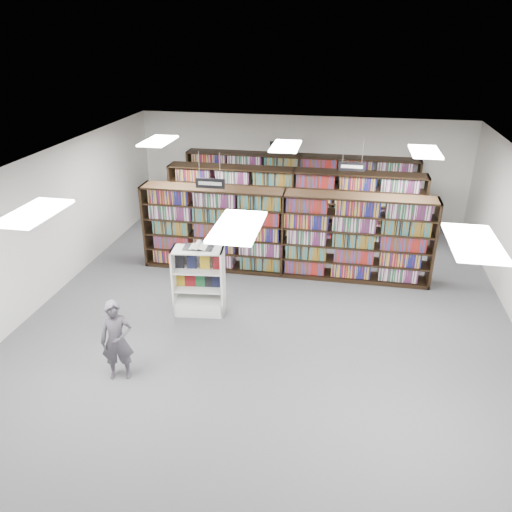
% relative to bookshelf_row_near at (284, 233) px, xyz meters
% --- Properties ---
extents(floor, '(12.00, 12.00, 0.00)m').
position_rel_bookshelf_row_near_xyz_m(floor, '(0.00, -2.00, -1.05)').
color(floor, '#49494D').
rests_on(floor, ground).
extents(ceiling, '(10.00, 12.00, 0.10)m').
position_rel_bookshelf_row_near_xyz_m(ceiling, '(0.00, -2.00, 2.15)').
color(ceiling, silver).
rests_on(ceiling, wall_back).
extents(wall_back, '(10.00, 0.10, 3.20)m').
position_rel_bookshelf_row_near_xyz_m(wall_back, '(0.00, 4.00, 0.55)').
color(wall_back, silver).
rests_on(wall_back, ground).
extents(wall_front, '(10.00, 0.10, 3.20)m').
position_rel_bookshelf_row_near_xyz_m(wall_front, '(0.00, -8.00, 0.55)').
color(wall_front, silver).
rests_on(wall_front, ground).
extents(wall_left, '(0.10, 12.00, 3.20)m').
position_rel_bookshelf_row_near_xyz_m(wall_left, '(-5.00, -2.00, 0.55)').
color(wall_left, silver).
rests_on(wall_left, ground).
extents(bookshelf_row_near, '(7.00, 0.60, 2.10)m').
position_rel_bookshelf_row_near_xyz_m(bookshelf_row_near, '(0.00, 0.00, 0.00)').
color(bookshelf_row_near, black).
rests_on(bookshelf_row_near, floor).
extents(bookshelf_row_mid, '(7.00, 0.60, 2.10)m').
position_rel_bookshelf_row_near_xyz_m(bookshelf_row_mid, '(0.00, 2.00, 0.00)').
color(bookshelf_row_mid, black).
rests_on(bookshelf_row_mid, floor).
extents(bookshelf_row_far, '(7.00, 0.60, 2.10)m').
position_rel_bookshelf_row_near_xyz_m(bookshelf_row_far, '(0.00, 3.70, 0.00)').
color(bookshelf_row_far, black).
rests_on(bookshelf_row_far, floor).
extents(aisle_sign_left, '(0.65, 0.02, 0.80)m').
position_rel_bookshelf_row_near_xyz_m(aisle_sign_left, '(-1.50, -1.00, 1.48)').
color(aisle_sign_left, '#B2B2B7').
rests_on(aisle_sign_left, ceiling).
extents(aisle_sign_right, '(0.65, 0.02, 0.80)m').
position_rel_bookshelf_row_near_xyz_m(aisle_sign_right, '(1.50, 1.00, 1.48)').
color(aisle_sign_right, '#B2B2B7').
rests_on(aisle_sign_right, ceiling).
extents(aisle_sign_center, '(0.65, 0.02, 0.80)m').
position_rel_bookshelf_row_near_xyz_m(aisle_sign_center, '(-0.50, 3.00, 1.48)').
color(aisle_sign_center, '#B2B2B7').
rests_on(aisle_sign_center, ceiling).
extents(troffer_front_left, '(0.60, 1.20, 0.04)m').
position_rel_bookshelf_row_near_xyz_m(troffer_front_left, '(-3.00, -5.00, 2.11)').
color(troffer_front_left, white).
rests_on(troffer_front_left, ceiling).
extents(troffer_front_center, '(0.60, 1.20, 0.04)m').
position_rel_bookshelf_row_near_xyz_m(troffer_front_center, '(0.00, -5.00, 2.11)').
color(troffer_front_center, white).
rests_on(troffer_front_center, ceiling).
extents(troffer_front_right, '(0.60, 1.20, 0.04)m').
position_rel_bookshelf_row_near_xyz_m(troffer_front_right, '(3.00, -5.00, 2.11)').
color(troffer_front_right, white).
rests_on(troffer_front_right, ceiling).
extents(troffer_back_left, '(0.60, 1.20, 0.04)m').
position_rel_bookshelf_row_near_xyz_m(troffer_back_left, '(-3.00, 0.00, 2.11)').
color(troffer_back_left, white).
rests_on(troffer_back_left, ceiling).
extents(troffer_back_center, '(0.60, 1.20, 0.04)m').
position_rel_bookshelf_row_near_xyz_m(troffer_back_center, '(0.00, 0.00, 2.11)').
color(troffer_back_center, white).
rests_on(troffer_back_center, ceiling).
extents(troffer_back_right, '(0.60, 1.20, 0.04)m').
position_rel_bookshelf_row_near_xyz_m(troffer_back_right, '(3.00, 0.00, 2.11)').
color(troffer_back_right, white).
rests_on(troffer_back_right, ceiling).
extents(endcap_display, '(1.11, 0.64, 1.48)m').
position_rel_bookshelf_row_near_xyz_m(endcap_display, '(-1.49, -2.16, -0.56)').
color(endcap_display, white).
rests_on(endcap_display, floor).
extents(open_book, '(0.63, 0.39, 0.13)m').
position_rel_bookshelf_row_near_xyz_m(open_book, '(-1.49, -2.12, 0.46)').
color(open_book, black).
rests_on(open_book, endcap_display).
extents(shopper, '(0.63, 0.50, 1.50)m').
position_rel_bookshelf_row_near_xyz_m(shopper, '(-2.24, -4.55, -0.30)').
color(shopper, '#48424C').
rests_on(shopper, floor).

